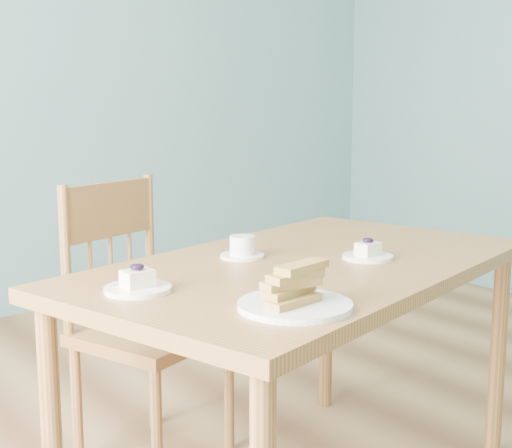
% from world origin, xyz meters
% --- Properties ---
extents(room, '(5.01, 5.01, 2.71)m').
position_xyz_m(room, '(0.00, 0.00, 1.35)').
color(room, '#AA7D4F').
rests_on(room, ground).
extents(dining_table, '(1.51, 1.09, 0.73)m').
position_xyz_m(dining_table, '(-0.07, 0.10, 0.66)').
color(dining_table, '#9D6E3B').
rests_on(dining_table, ground).
extents(dining_chair, '(0.53, 0.51, 0.92)m').
position_xyz_m(dining_chair, '(-0.30, 0.64, 0.47)').
color(dining_chair, '#9D6E3B').
rests_on(dining_chair, ground).
extents(cheesecake_plate_near, '(0.14, 0.14, 0.06)m').
position_xyz_m(cheesecake_plate_near, '(0.08, 0.02, 0.75)').
color(cheesecake_plate_near, white).
rests_on(cheesecake_plate_near, dining_table).
extents(cheesecake_plate_far, '(0.16, 0.16, 0.07)m').
position_xyz_m(cheesecake_plate_far, '(-0.60, 0.09, 0.75)').
color(cheesecake_plate_far, white).
rests_on(cheesecake_plate_far, dining_table).
extents(coffee_cup, '(0.12, 0.12, 0.06)m').
position_xyz_m(coffee_cup, '(-0.19, 0.24, 0.76)').
color(coffee_cup, white).
rests_on(coffee_cup, dining_table).
extents(biscotti_plate, '(0.25, 0.25, 0.10)m').
position_xyz_m(biscotti_plate, '(-0.40, -0.23, 0.76)').
color(biscotti_plate, white).
rests_on(biscotti_plate, dining_table).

